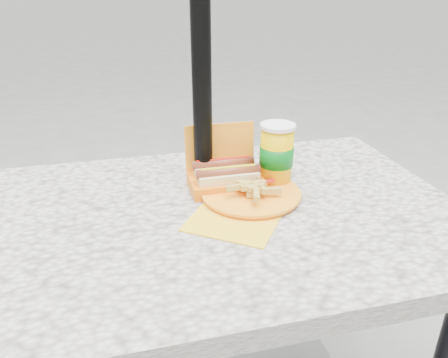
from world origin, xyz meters
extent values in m
cube|color=beige|center=(0.00, 0.00, 0.72)|extent=(1.20, 0.80, 0.05)
cylinder|color=black|center=(-0.50, 0.30, 0.35)|extent=(0.07, 0.07, 0.70)
cylinder|color=black|center=(0.50, 0.30, 0.35)|extent=(0.07, 0.07, 0.70)
cylinder|color=black|center=(0.00, 0.16, 1.10)|extent=(0.05, 0.05, 2.20)
cube|color=orange|center=(0.05, 0.11, 0.77)|extent=(0.19, 0.13, 0.03)
cube|color=orange|center=(0.05, 0.18, 0.85)|extent=(0.19, 0.02, 0.13)
cube|color=#F2E6A4|center=(0.05, 0.08, 0.79)|extent=(0.16, 0.05, 0.04)
cylinder|color=#964E26|center=(0.05, 0.08, 0.81)|extent=(0.17, 0.03, 0.03)
cylinder|color=#C9AD01|center=(0.05, 0.08, 0.82)|extent=(0.14, 0.01, 0.01)
cube|color=#F2E6A4|center=(0.05, 0.14, 0.79)|extent=(0.16, 0.05, 0.04)
cylinder|color=#964E26|center=(0.05, 0.14, 0.81)|extent=(0.17, 0.03, 0.03)
cylinder|color=#AB0D00|center=(0.05, 0.14, 0.82)|extent=(0.14, 0.01, 0.01)
cube|color=yellow|center=(0.03, -0.05, 0.75)|extent=(0.28, 0.28, 0.00)
cylinder|color=orange|center=(0.10, 0.04, 0.76)|extent=(0.24, 0.24, 0.01)
cylinder|color=orange|center=(0.10, 0.04, 0.76)|extent=(0.26, 0.26, 0.01)
cube|color=gold|center=(0.13, 0.00, 0.79)|extent=(0.06, 0.03, 0.01)
cube|color=gold|center=(0.09, 0.02, 0.79)|extent=(0.06, 0.01, 0.01)
cube|color=gold|center=(0.06, 0.03, 0.79)|extent=(0.06, 0.02, 0.01)
cube|color=gold|center=(0.05, 0.07, 0.79)|extent=(0.06, 0.02, 0.02)
cube|color=gold|center=(0.10, 0.03, 0.79)|extent=(0.06, 0.02, 0.01)
cube|color=gold|center=(0.09, 0.05, 0.79)|extent=(0.06, 0.04, 0.01)
cube|color=gold|center=(0.09, 0.03, 0.78)|extent=(0.03, 0.06, 0.01)
cube|color=gold|center=(0.10, 0.08, 0.79)|extent=(0.06, 0.05, 0.01)
cube|color=gold|center=(0.11, 0.02, 0.79)|extent=(0.06, 0.05, 0.01)
cube|color=gold|center=(0.09, -0.01, 0.79)|extent=(0.03, 0.06, 0.02)
cube|color=gold|center=(0.10, 0.03, 0.79)|extent=(0.06, 0.03, 0.01)
cube|color=gold|center=(0.12, 0.02, 0.79)|extent=(0.02, 0.06, 0.02)
ellipsoid|color=#AB0D00|center=(0.07, 0.11, 0.77)|extent=(0.05, 0.05, 0.02)
cube|color=red|center=(0.11, 0.05, 0.78)|extent=(0.11, 0.03, 0.00)
cylinder|color=#EAB500|center=(0.19, 0.10, 0.83)|extent=(0.09, 0.09, 0.16)
cylinder|color=#026213|center=(0.19, 0.10, 0.84)|extent=(0.09, 0.09, 0.05)
cylinder|color=white|center=(0.19, 0.10, 0.92)|extent=(0.09, 0.09, 0.01)
camera|label=1|loc=(-0.22, -0.91, 1.27)|focal=35.00mm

